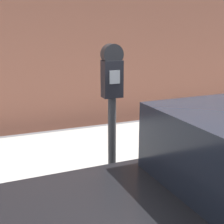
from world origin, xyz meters
name	(u,v)px	position (x,y,z in m)	size (l,w,h in m)	color
sidewalk	(99,163)	(0.00, 2.20, 0.06)	(24.00, 2.80, 0.13)	#ADAAA3
parking_meter	(112,104)	(-0.28, 1.02, 1.20)	(0.19, 0.13, 1.62)	#2D2D30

